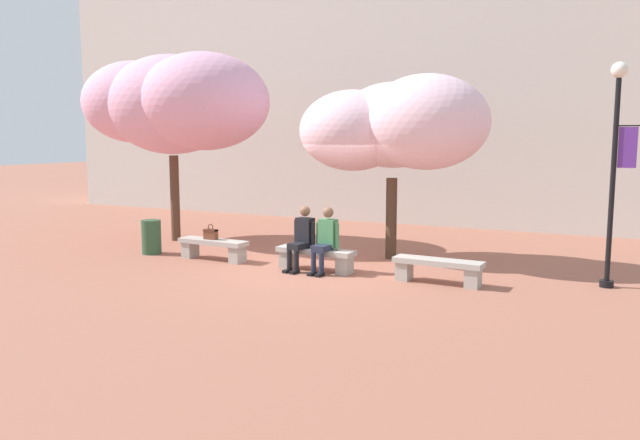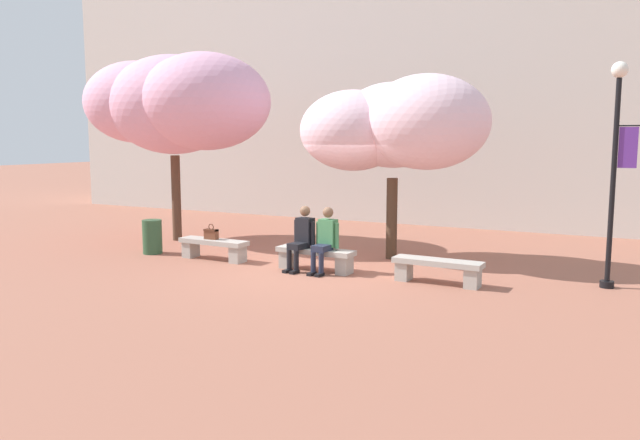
{
  "view_description": "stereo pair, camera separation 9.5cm",
  "coord_description": "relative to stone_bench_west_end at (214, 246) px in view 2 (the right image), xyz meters",
  "views": [
    {
      "loc": [
        5.55,
        -10.89,
        2.63
      ],
      "look_at": [
        -0.0,
        0.2,
        1.0
      ],
      "focal_mm": 35.0,
      "sensor_mm": 36.0,
      "label": 1
    },
    {
      "loc": [
        5.63,
        -10.85,
        2.63
      ],
      "look_at": [
        -0.0,
        0.2,
        1.0
      ],
      "focal_mm": 35.0,
      "sensor_mm": 36.0,
      "label": 2
    }
  ],
  "objects": [
    {
      "name": "cherry_tree_main",
      "position": [
        3.45,
        1.72,
        2.59
      ],
      "size": [
        4.12,
        2.5,
        3.93
      ],
      "color": "#473323",
      "rests_on": "ground"
    },
    {
      "name": "stone_bench_center",
      "position": [
        4.99,
        0.0,
        0.0
      ],
      "size": [
        1.65,
        0.48,
        0.45
      ],
      "color": "#ADA89E",
      "rests_on": "ground"
    },
    {
      "name": "cherry_tree_secondary",
      "position": [
        -2.3,
        1.68,
        3.21
      ],
      "size": [
        5.05,
        3.32,
        4.71
      ],
      "color": "#513828",
      "rests_on": "ground"
    },
    {
      "name": "handbag",
      "position": [
        -0.06,
        -0.0,
        0.28
      ],
      "size": [
        0.3,
        0.15,
        0.34
      ],
      "color": "brown",
      "rests_on": "stone_bench_west_end"
    },
    {
      "name": "stone_bench_west_end",
      "position": [
        0.0,
        0.0,
        0.0
      ],
      "size": [
        1.65,
        0.48,
        0.45
      ],
      "color": "#ADA89E",
      "rests_on": "ground"
    },
    {
      "name": "person_seated_left",
      "position": [
        2.23,
        -0.05,
        0.4
      ],
      "size": [
        0.5,
        0.72,
        1.29
      ],
      "color": "black",
      "rests_on": "ground"
    },
    {
      "name": "building_facade",
      "position": [
        2.5,
        9.3,
        3.82
      ],
      "size": [
        28.0,
        4.0,
        8.24
      ],
      "primitive_type": "cube",
      "color": "beige",
      "rests_on": "ground"
    },
    {
      "name": "trash_bin",
      "position": [
        -1.7,
        -0.03,
        0.09
      ],
      "size": [
        0.44,
        0.44,
        0.78
      ],
      "primitive_type": "cylinder",
      "color": "#2D5133",
      "rests_on": "ground"
    },
    {
      "name": "lamp_post_with_banner",
      "position": [
        7.77,
        1.09,
        2.06
      ],
      "size": [
        0.54,
        0.28,
        3.92
      ],
      "color": "black",
      "rests_on": "ground"
    },
    {
      "name": "stone_bench_near_west",
      "position": [
        2.5,
        0.0,
        0.0
      ],
      "size": [
        1.65,
        0.48,
        0.45
      ],
      "color": "#ADA89E",
      "rests_on": "ground"
    },
    {
      "name": "person_seated_right",
      "position": [
        2.75,
        -0.05,
        0.4
      ],
      "size": [
        0.51,
        0.7,
        1.29
      ],
      "color": "black",
      "rests_on": "ground"
    },
    {
      "name": "ground_plane",
      "position": [
        2.5,
        0.0,
        -0.3
      ],
      "size": [
        100.0,
        100.0,
        0.0
      ],
      "primitive_type": "plane",
      "color": "#9E604C"
    }
  ]
}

